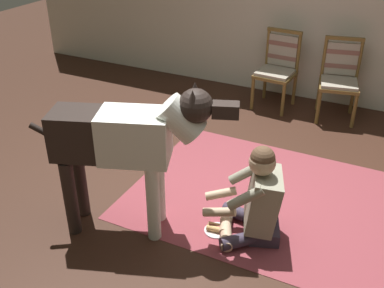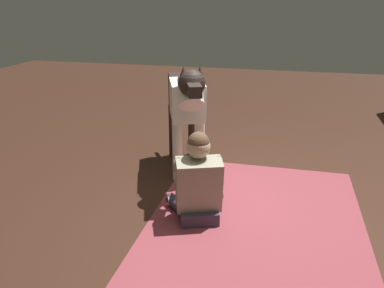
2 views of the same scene
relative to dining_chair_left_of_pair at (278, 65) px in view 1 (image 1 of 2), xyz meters
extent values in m
plane|color=#381F15|center=(0.24, -2.28, -0.54)|extent=(15.22, 15.22, 0.00)
cube|color=beige|center=(0.24, 0.45, 0.76)|extent=(8.79, 0.10, 2.60)
cube|color=brown|center=(0.53, -2.09, -0.54)|extent=(2.39, 1.91, 0.01)
cylinder|color=brown|center=(0.19, -0.31, -0.33)|extent=(0.04, 0.04, 0.42)
cylinder|color=brown|center=(-0.23, -0.28, -0.33)|extent=(0.04, 0.04, 0.42)
cylinder|color=brown|center=(0.22, 0.11, -0.33)|extent=(0.04, 0.04, 0.42)
cylinder|color=brown|center=(-0.20, 0.14, -0.33)|extent=(0.04, 0.04, 0.42)
cube|color=brown|center=(-0.01, -0.09, -0.10)|extent=(0.49, 0.49, 0.04)
cube|color=#9F9684|center=(-0.01, -0.09, -0.06)|extent=(0.45, 0.45, 0.04)
cylinder|color=brown|center=(0.22, 0.11, 0.18)|extent=(0.04, 0.04, 0.52)
cylinder|color=brown|center=(-0.20, 0.14, 0.18)|extent=(0.04, 0.04, 0.52)
cube|color=brown|center=(0.01, 0.12, 0.42)|extent=(0.46, 0.08, 0.04)
cube|color=#9F9684|center=(0.01, 0.12, 0.17)|extent=(0.38, 0.08, 0.40)
cube|color=brown|center=(0.01, 0.12, 0.26)|extent=(0.39, 0.09, 0.06)
cube|color=brown|center=(0.01, 0.12, 0.08)|extent=(0.39, 0.09, 0.06)
cylinder|color=brown|center=(1.04, -0.25, -0.33)|extent=(0.04, 0.04, 0.42)
cylinder|color=brown|center=(0.63, -0.33, -0.33)|extent=(0.04, 0.04, 0.42)
cylinder|color=brown|center=(0.95, 0.16, -0.33)|extent=(0.04, 0.04, 0.42)
cylinder|color=brown|center=(0.55, 0.07, -0.33)|extent=(0.04, 0.04, 0.42)
cube|color=brown|center=(0.79, -0.09, -0.10)|extent=(0.55, 0.55, 0.04)
cube|color=#9F9684|center=(0.79, -0.09, -0.06)|extent=(0.50, 0.50, 0.04)
cylinder|color=brown|center=(0.95, 0.16, 0.18)|extent=(0.04, 0.04, 0.52)
cylinder|color=brown|center=(0.55, 0.07, 0.18)|extent=(0.04, 0.04, 0.52)
cube|color=brown|center=(0.75, 0.12, 0.42)|extent=(0.46, 0.14, 0.04)
cube|color=#9F9684|center=(0.75, 0.12, 0.17)|extent=(0.38, 0.13, 0.40)
cube|color=brown|center=(0.75, 0.12, 0.26)|extent=(0.39, 0.14, 0.06)
cube|color=brown|center=(0.75, 0.12, 0.08)|extent=(0.39, 0.14, 0.06)
cube|color=#3A3143|center=(0.71, -2.60, -0.48)|extent=(0.34, 0.40, 0.12)
cylinder|color=#3A3143|center=(0.61, -2.80, -0.48)|extent=(0.36, 0.36, 0.11)
cylinder|color=#CBAB88|center=(0.45, -2.78, -0.48)|extent=(0.23, 0.37, 0.09)
cylinder|color=#3A3143|center=(0.50, -2.51, -0.48)|extent=(0.41, 0.14, 0.11)
cylinder|color=#CBAB88|center=(0.39, -2.62, -0.48)|extent=(0.19, 0.37, 0.09)
cube|color=gray|center=(0.68, -2.61, -0.18)|extent=(0.40, 0.47, 0.50)
cylinder|color=gray|center=(0.61, -2.82, -0.05)|extent=(0.30, 0.18, 0.24)
cylinder|color=#CBAB88|center=(0.40, -2.84, -0.24)|extent=(0.28, 0.12, 0.12)
cylinder|color=gray|center=(0.49, -2.49, -0.05)|extent=(0.30, 0.18, 0.24)
cylinder|color=#CBAB88|center=(0.32, -2.61, -0.24)|extent=(0.27, 0.19, 0.12)
sphere|color=#CBAB88|center=(0.65, -2.62, 0.16)|extent=(0.21, 0.21, 0.21)
sphere|color=brown|center=(0.65, -2.62, 0.20)|extent=(0.19, 0.19, 0.19)
cylinder|color=silver|center=(-0.18, -2.79, -0.20)|extent=(0.11, 0.11, 0.68)
cylinder|color=silver|center=(-0.09, -3.02, -0.20)|extent=(0.11, 0.11, 0.68)
cylinder|color=black|center=(-0.82, -3.03, -0.20)|extent=(0.11, 0.11, 0.68)
cylinder|color=black|center=(-0.73, -3.26, -0.20)|extent=(0.11, 0.11, 0.68)
cube|color=silver|center=(-0.27, -2.96, 0.33)|extent=(0.63, 0.51, 0.39)
cube|color=black|center=(-0.66, -3.10, 0.33)|extent=(0.55, 0.47, 0.37)
cylinder|color=silver|center=(0.07, -2.83, 0.50)|extent=(0.45, 0.36, 0.39)
sphere|color=black|center=(0.17, -2.79, 0.61)|extent=(0.26, 0.26, 0.26)
cube|color=black|center=(0.37, -2.72, 0.59)|extent=(0.23, 0.18, 0.10)
cone|color=black|center=(0.13, -2.73, 0.71)|extent=(0.12, 0.12, 0.12)
cone|color=black|center=(0.18, -2.87, 0.71)|extent=(0.12, 0.12, 0.12)
cylinder|color=black|center=(-0.89, -3.18, 0.29)|extent=(0.34, 0.17, 0.23)
cylinder|color=silver|center=(0.34, -2.73, -0.54)|extent=(0.21, 0.21, 0.01)
cylinder|color=#DCAF67|center=(0.34, -2.75, -0.51)|extent=(0.16, 0.07, 0.05)
cylinder|color=#DCAF67|center=(0.34, -2.71, -0.51)|extent=(0.16, 0.07, 0.05)
cylinder|color=brown|center=(0.34, -2.73, -0.50)|extent=(0.17, 0.05, 0.04)
camera|label=1|loc=(1.48, -5.51, 1.99)|focal=42.57mm
camera|label=2|loc=(3.69, -1.94, 1.37)|focal=36.25mm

